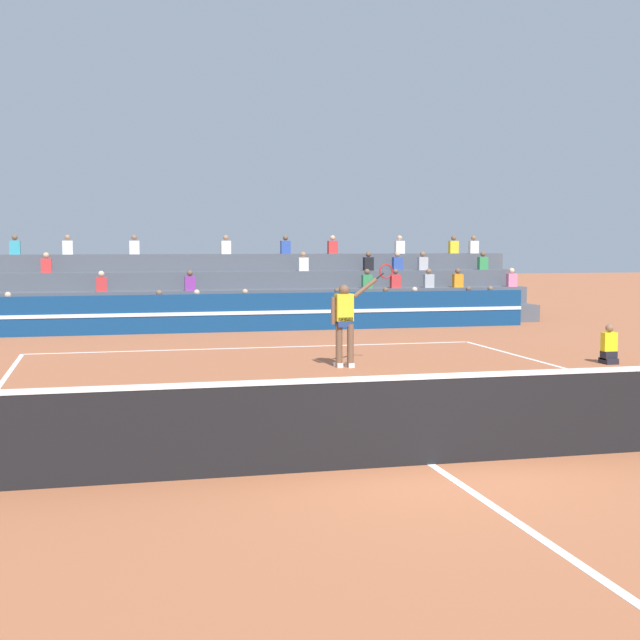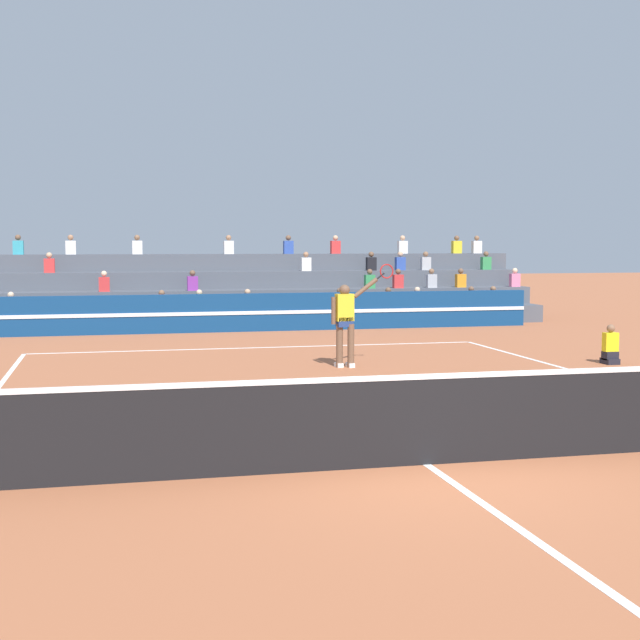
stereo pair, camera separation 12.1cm
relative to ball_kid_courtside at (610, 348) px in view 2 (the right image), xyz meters
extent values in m
plane|color=#AD603D|center=(-6.78, -7.27, -0.33)|extent=(120.00, 120.00, 0.00)
cube|color=white|center=(-6.78, 4.63, -0.33)|extent=(11.00, 0.10, 0.01)
cube|color=white|center=(-6.78, -0.85, -0.33)|extent=(8.25, 0.10, 0.01)
cube|color=white|center=(-6.78, -7.27, -0.33)|extent=(0.10, 12.85, 0.01)
cube|color=black|center=(-6.78, -7.27, 0.17)|extent=(11.90, 0.02, 1.00)
cube|color=white|center=(-6.78, -7.27, 0.70)|extent=(11.90, 0.04, 0.06)
cube|color=navy|center=(-6.78, 8.73, 0.22)|extent=(18.00, 0.24, 1.10)
cube|color=white|center=(-6.78, 8.60, 0.22)|extent=(18.00, 0.02, 0.10)
cube|color=#4C515B|center=(-6.78, 10.00, -0.06)|extent=(20.28, 0.95, 0.55)
cube|color=orange|center=(-1.81, 9.83, 0.44)|extent=(0.32, 0.22, 0.44)
sphere|color=brown|center=(-1.81, 9.83, 0.76)|extent=(0.18, 0.18, 0.18)
cube|color=#338C4C|center=(-7.72, 9.83, 0.44)|extent=(0.32, 0.22, 0.44)
sphere|color=beige|center=(-7.72, 9.83, 0.76)|extent=(0.18, 0.18, 0.18)
cube|color=#B2B2B7|center=(-3.38, 9.83, 0.44)|extent=(0.32, 0.22, 0.44)
sphere|color=brown|center=(-3.38, 9.83, 0.76)|extent=(0.18, 0.18, 0.18)
cube|color=#2D4CA5|center=(1.74, 9.83, 0.44)|extent=(0.32, 0.22, 0.44)
sphere|color=brown|center=(1.74, 9.83, 0.76)|extent=(0.18, 0.18, 0.18)
cube|color=black|center=(0.98, 9.83, 0.44)|extent=(0.32, 0.22, 0.44)
sphere|color=brown|center=(0.98, 9.83, 0.76)|extent=(0.18, 0.18, 0.18)
cube|color=black|center=(-6.26, 9.83, 0.44)|extent=(0.32, 0.22, 0.44)
sphere|color=tan|center=(-6.26, 9.83, 0.76)|extent=(0.18, 0.18, 0.18)
cube|color=#2D4CA5|center=(-0.85, 9.83, 0.44)|extent=(0.32, 0.22, 0.44)
sphere|color=beige|center=(-0.85, 9.83, 0.76)|extent=(0.18, 0.18, 0.18)
cube|color=#B2B2B7|center=(-13.07, 9.83, 0.44)|extent=(0.32, 0.22, 0.44)
sphere|color=beige|center=(-13.07, 9.83, 0.76)|extent=(0.18, 0.18, 0.18)
cube|color=pink|center=(-8.83, 9.83, 0.44)|extent=(0.32, 0.22, 0.44)
sphere|color=brown|center=(-8.83, 9.83, 0.76)|extent=(0.18, 0.18, 0.18)
cube|color=#4C515B|center=(-6.78, 10.95, 0.22)|extent=(20.28, 0.95, 1.10)
cube|color=#338C4C|center=(-2.14, 10.78, 0.99)|extent=(0.32, 0.22, 0.44)
sphere|color=brown|center=(-2.14, 10.78, 1.31)|extent=(0.18, 0.18, 0.18)
cube|color=orange|center=(1.00, 10.78, 0.99)|extent=(0.32, 0.22, 0.44)
sphere|color=brown|center=(1.00, 10.78, 1.31)|extent=(0.18, 0.18, 0.18)
cube|color=red|center=(-1.17, 10.78, 0.99)|extent=(0.32, 0.22, 0.44)
sphere|color=brown|center=(-1.17, 10.78, 1.31)|extent=(0.18, 0.18, 0.18)
cube|color=purple|center=(-7.83, 10.78, 0.99)|extent=(0.32, 0.22, 0.44)
sphere|color=brown|center=(-7.83, 10.78, 1.31)|extent=(0.18, 0.18, 0.18)
cube|color=red|center=(-10.48, 10.78, 0.99)|extent=(0.32, 0.22, 0.44)
sphere|color=beige|center=(-10.48, 10.78, 1.31)|extent=(0.18, 0.18, 0.18)
cube|color=pink|center=(2.94, 10.78, 0.99)|extent=(0.32, 0.22, 0.44)
sphere|color=beige|center=(2.94, 10.78, 1.31)|extent=(0.18, 0.18, 0.18)
cube|color=#B2B2B7|center=(-0.02, 10.78, 0.99)|extent=(0.32, 0.22, 0.44)
sphere|color=brown|center=(-0.02, 10.78, 1.31)|extent=(0.18, 0.18, 0.18)
cube|color=#4C515B|center=(-6.78, 11.90, 0.49)|extent=(20.28, 0.95, 1.65)
cube|color=silver|center=(-4.04, 11.73, 1.54)|extent=(0.32, 0.22, 0.44)
sphere|color=#9E7051|center=(-4.04, 11.73, 1.86)|extent=(0.18, 0.18, 0.18)
cube|color=red|center=(-12.11, 11.73, 1.54)|extent=(0.32, 0.22, 0.44)
sphere|color=tan|center=(-12.11, 11.73, 1.86)|extent=(0.18, 0.18, 0.18)
cube|color=#338C4C|center=(2.31, 11.73, 1.54)|extent=(0.32, 0.22, 0.44)
sphere|color=brown|center=(2.31, 11.73, 1.86)|extent=(0.18, 0.18, 0.18)
cube|color=#2D4CA5|center=(-0.79, 11.73, 1.54)|extent=(0.32, 0.22, 0.44)
sphere|color=tan|center=(-0.79, 11.73, 1.86)|extent=(0.18, 0.18, 0.18)
cube|color=#B2B2B7|center=(0.11, 11.73, 1.54)|extent=(0.32, 0.22, 0.44)
sphere|color=brown|center=(0.11, 11.73, 1.86)|extent=(0.18, 0.18, 0.18)
cube|color=black|center=(-1.81, 11.73, 1.54)|extent=(0.32, 0.22, 0.44)
sphere|color=brown|center=(-1.81, 11.73, 1.86)|extent=(0.18, 0.18, 0.18)
cube|color=#4C515B|center=(-6.78, 12.85, 0.77)|extent=(20.28, 0.95, 2.20)
cube|color=yellow|center=(1.61, 12.68, 2.09)|extent=(0.32, 0.22, 0.44)
sphere|color=brown|center=(1.61, 12.68, 2.41)|extent=(0.18, 0.18, 0.18)
cube|color=silver|center=(-11.50, 12.68, 2.09)|extent=(0.32, 0.22, 0.44)
sphere|color=#9E7051|center=(-11.50, 12.68, 2.41)|extent=(0.18, 0.18, 0.18)
cube|color=silver|center=(2.37, 12.68, 2.09)|extent=(0.32, 0.22, 0.44)
sphere|color=brown|center=(2.37, 12.68, 2.41)|extent=(0.18, 0.18, 0.18)
cube|color=silver|center=(-0.39, 12.68, 2.09)|extent=(0.32, 0.22, 0.44)
sphere|color=tan|center=(-0.39, 12.68, 2.41)|extent=(0.18, 0.18, 0.18)
cube|color=silver|center=(-9.43, 12.68, 2.09)|extent=(0.32, 0.22, 0.44)
sphere|color=brown|center=(-9.43, 12.68, 2.41)|extent=(0.18, 0.18, 0.18)
cube|color=#2D4CA5|center=(-4.43, 12.68, 2.09)|extent=(0.32, 0.22, 0.44)
sphere|color=brown|center=(-4.43, 12.68, 2.41)|extent=(0.18, 0.18, 0.18)
cube|color=silver|center=(-6.45, 12.68, 2.09)|extent=(0.32, 0.22, 0.44)
sphere|color=#9E7051|center=(-6.45, 12.68, 2.41)|extent=(0.18, 0.18, 0.18)
cube|color=teal|center=(-13.10, 12.68, 2.09)|extent=(0.32, 0.22, 0.44)
sphere|color=brown|center=(-13.10, 12.68, 2.41)|extent=(0.18, 0.18, 0.18)
cube|color=red|center=(-2.80, 12.68, 2.09)|extent=(0.32, 0.22, 0.44)
sphere|color=tan|center=(-2.80, 12.68, 2.41)|extent=(0.18, 0.18, 0.18)
cube|color=black|center=(0.00, 0.00, -0.27)|extent=(0.28, 0.36, 0.12)
cube|color=black|center=(0.00, 0.00, -0.15)|extent=(0.28, 0.24, 0.18)
cube|color=yellow|center=(0.00, 0.00, 0.14)|extent=(0.30, 0.18, 0.40)
sphere|color=brown|center=(0.00, 0.00, 0.43)|extent=(0.17, 0.17, 0.17)
cylinder|color=brown|center=(-5.72, 0.82, 0.12)|extent=(0.14, 0.14, 0.90)
cylinder|color=brown|center=(-5.50, 0.76, 0.12)|extent=(0.14, 0.14, 0.90)
cube|color=navy|center=(-5.62, 0.81, 0.61)|extent=(0.34, 0.23, 0.20)
cube|color=yellow|center=(-5.62, 0.81, 0.91)|extent=(0.38, 0.23, 0.56)
sphere|color=brown|center=(-5.62, 0.81, 1.27)|extent=(0.22, 0.22, 0.22)
cube|color=white|center=(-5.73, 0.86, -0.29)|extent=(0.14, 0.27, 0.09)
cube|color=white|center=(-5.50, 0.80, -0.29)|extent=(0.14, 0.27, 0.09)
cylinder|color=brown|center=(-5.86, 0.79, 0.85)|extent=(0.09, 0.09, 0.56)
cylinder|color=brown|center=(-5.16, 0.85, 1.30)|extent=(0.55, 0.14, 0.42)
cylinder|color=black|center=(-4.84, 0.88, 1.54)|extent=(0.20, 0.05, 0.15)
torus|color=#B21E1E|center=(-4.69, 0.90, 1.64)|extent=(0.43, 0.07, 0.43)
sphere|color=#C6DB33|center=(-7.42, -3.11, -0.30)|extent=(0.07, 0.07, 0.07)
camera|label=1|loc=(-10.42, -16.80, 2.22)|focal=50.00mm
camera|label=2|loc=(-10.30, -16.83, 2.22)|focal=50.00mm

